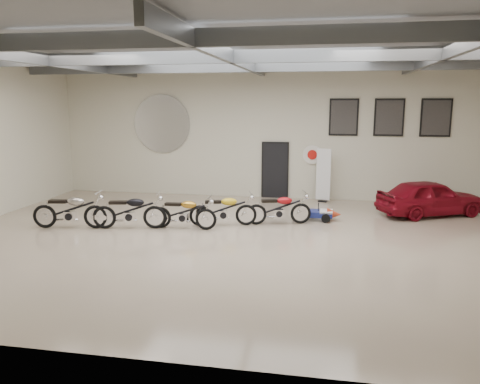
% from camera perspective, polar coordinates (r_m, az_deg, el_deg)
% --- Properties ---
extents(floor, '(16.00, 12.00, 0.01)m').
position_cam_1_polar(floor, '(12.57, -0.99, -5.95)').
color(floor, tan).
rests_on(floor, ground).
extents(ceiling, '(16.00, 12.00, 0.01)m').
position_cam_1_polar(ceiling, '(12.10, -1.07, 17.34)').
color(ceiling, slate).
rests_on(ceiling, back_wall).
extents(back_wall, '(16.00, 0.02, 5.00)m').
position_cam_1_polar(back_wall, '(17.98, 2.78, 7.25)').
color(back_wall, beige).
rests_on(back_wall, floor).
extents(ceiling_beams, '(15.80, 11.80, 0.32)m').
position_cam_1_polar(ceiling_beams, '(12.08, -1.07, 16.16)').
color(ceiling_beams, '#585B5F').
rests_on(ceiling_beams, ceiling).
extents(door, '(0.92, 0.08, 2.10)m').
position_cam_1_polar(door, '(18.02, 4.29, 2.60)').
color(door, black).
rests_on(door, back_wall).
extents(logo_plaque, '(2.30, 0.06, 1.16)m').
position_cam_1_polar(logo_plaque, '(18.87, -9.49, 8.20)').
color(logo_plaque, silver).
rests_on(logo_plaque, back_wall).
extents(poster_left, '(1.05, 0.08, 1.35)m').
position_cam_1_polar(poster_left, '(17.77, 12.53, 8.90)').
color(poster_left, black).
rests_on(poster_left, back_wall).
extents(poster_mid, '(1.05, 0.08, 1.35)m').
position_cam_1_polar(poster_mid, '(17.89, 17.71, 8.66)').
color(poster_mid, black).
rests_on(poster_mid, back_wall).
extents(poster_right, '(1.05, 0.08, 1.35)m').
position_cam_1_polar(poster_right, '(18.16, 22.77, 8.35)').
color(poster_right, black).
rests_on(poster_right, back_wall).
extents(oil_sign, '(0.72, 0.10, 0.72)m').
position_cam_1_polar(oil_sign, '(17.85, 8.81, 4.53)').
color(oil_sign, white).
rests_on(oil_sign, back_wall).
extents(banner_stand, '(0.56, 0.34, 1.94)m').
position_cam_1_polar(banner_stand, '(17.49, 10.14, 1.95)').
color(banner_stand, white).
rests_on(banner_stand, floor).
extents(motorcycle_silver, '(2.23, 0.98, 1.12)m').
position_cam_1_polar(motorcycle_silver, '(14.52, -20.05, -2.03)').
color(motorcycle_silver, silver).
rests_on(motorcycle_silver, floor).
extents(motorcycle_black, '(2.18, 1.03, 1.09)m').
position_cam_1_polar(motorcycle_black, '(13.98, -13.34, -2.20)').
color(motorcycle_black, silver).
rests_on(motorcycle_black, floor).
extents(motorcycle_gold, '(1.96, 0.64, 1.01)m').
position_cam_1_polar(motorcycle_gold, '(13.69, -6.96, -2.42)').
color(motorcycle_gold, silver).
rests_on(motorcycle_gold, floor).
extents(motorcycle_yellow, '(2.06, 1.08, 1.02)m').
position_cam_1_polar(motorcycle_yellow, '(13.94, -2.07, -2.09)').
color(motorcycle_yellow, silver).
rests_on(motorcycle_yellow, floor).
extents(motorcycle_red, '(2.04, 1.12, 1.01)m').
position_cam_1_polar(motorcycle_red, '(14.16, 4.74, -1.94)').
color(motorcycle_red, silver).
rests_on(motorcycle_red, floor).
extents(go_kart, '(1.57, 0.73, 0.56)m').
position_cam_1_polar(go_kart, '(14.84, 9.30, -2.34)').
color(go_kart, navy).
rests_on(go_kart, floor).
extents(vintage_car, '(2.71, 3.73, 1.18)m').
position_cam_1_polar(vintage_car, '(16.44, 22.17, -0.62)').
color(vintage_car, maroon).
rests_on(vintage_car, floor).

